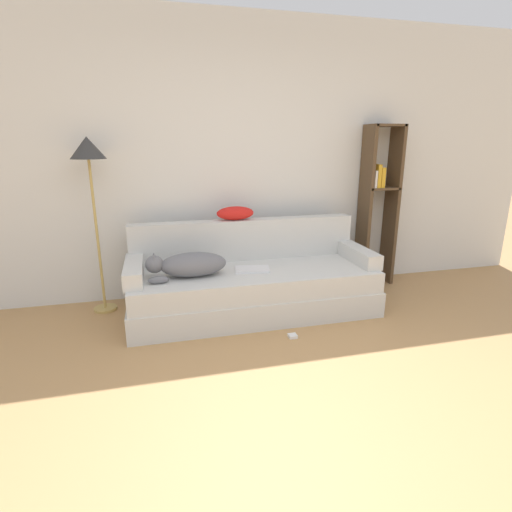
% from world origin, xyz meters
% --- Properties ---
extents(ground_plane, '(20.00, 20.00, 0.00)m').
position_xyz_m(ground_plane, '(0.00, 0.00, 0.00)').
color(ground_plane, tan).
extents(wall_back, '(6.81, 0.06, 2.70)m').
position_xyz_m(wall_back, '(0.00, 2.49, 1.35)').
color(wall_back, silver).
rests_on(wall_back, ground_plane).
extents(couch, '(2.23, 0.85, 0.42)m').
position_xyz_m(couch, '(-0.02, 1.83, 0.21)').
color(couch, silver).
rests_on(couch, ground_plane).
extents(couch_backrest, '(2.19, 0.15, 0.39)m').
position_xyz_m(couch_backrest, '(-0.02, 2.18, 0.61)').
color(couch_backrest, silver).
rests_on(couch_backrest, couch).
extents(couch_arm_left, '(0.15, 0.66, 0.14)m').
position_xyz_m(couch_arm_left, '(-1.05, 1.82, 0.49)').
color(couch_arm_left, silver).
rests_on(couch_arm_left, couch).
extents(couch_arm_right, '(0.15, 0.66, 0.14)m').
position_xyz_m(couch_arm_right, '(1.02, 1.82, 0.49)').
color(couch_arm_right, silver).
rests_on(couch_arm_right, couch).
extents(dog, '(0.68, 0.29, 0.22)m').
position_xyz_m(dog, '(-0.60, 1.76, 0.52)').
color(dog, slate).
rests_on(dog, couch).
extents(laptop, '(0.34, 0.25, 0.02)m').
position_xyz_m(laptop, '(-0.03, 1.80, 0.43)').
color(laptop, silver).
rests_on(laptop, couch).
extents(throw_pillow, '(0.36, 0.17, 0.13)m').
position_xyz_m(throw_pillow, '(-0.10, 2.19, 0.87)').
color(throw_pillow, red).
rests_on(throw_pillow, couch_backrest).
extents(bookshelf, '(0.36, 0.26, 1.70)m').
position_xyz_m(bookshelf, '(1.49, 2.31, 0.94)').
color(bookshelf, '#4C3823').
rests_on(bookshelf, ground_plane).
extents(floor_lamp, '(0.30, 0.30, 1.58)m').
position_xyz_m(floor_lamp, '(-1.37, 2.21, 1.36)').
color(floor_lamp, tan).
rests_on(floor_lamp, ground_plane).
extents(power_adapter, '(0.07, 0.07, 0.02)m').
position_xyz_m(power_adapter, '(0.17, 1.25, 0.01)').
color(power_adapter, silver).
rests_on(power_adapter, ground_plane).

